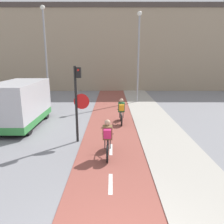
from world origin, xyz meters
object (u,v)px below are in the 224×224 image
(cyclist_near, at_px, (108,139))
(street_lamp_far, at_px, (46,46))
(street_lamp_sidewalk, at_px, (140,49))
(cyclist_far, at_px, (122,112))
(van, at_px, (21,105))
(traffic_light_pole, at_px, (79,96))

(cyclist_near, bearing_deg, street_lamp_far, 116.38)
(street_lamp_sidewalk, distance_m, cyclist_near, 11.31)
(cyclist_far, bearing_deg, cyclist_near, -99.22)
(van, bearing_deg, street_lamp_sidewalk, 42.76)
(traffic_light_pole, distance_m, street_lamp_sidewalk, 9.89)
(street_lamp_sidewalk, relative_size, cyclist_far, 4.39)
(cyclist_near, bearing_deg, van, 141.18)
(traffic_light_pole, relative_size, street_lamp_far, 0.44)
(street_lamp_far, bearing_deg, van, -87.43)
(street_lamp_far, distance_m, cyclist_near, 12.13)
(cyclist_far, relative_size, van, 0.36)
(traffic_light_pole, bearing_deg, street_lamp_sidewalk, 68.04)
(traffic_light_pole, xyz_separation_m, cyclist_near, (1.30, -1.54, -1.36))
(street_lamp_sidewalk, distance_m, van, 10.20)
(cyclist_near, relative_size, cyclist_far, 1.01)
(street_lamp_sidewalk, bearing_deg, traffic_light_pole, -111.96)
(street_lamp_far, distance_m, cyclist_far, 9.20)
(street_lamp_sidewalk, xyz_separation_m, van, (-7.12, -6.58, -3.15))
(traffic_light_pole, height_order, cyclist_near, traffic_light_pole)
(street_lamp_far, distance_m, street_lamp_sidewalk, 7.41)
(street_lamp_far, bearing_deg, cyclist_far, -45.94)
(street_lamp_sidewalk, height_order, van, street_lamp_sidewalk)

